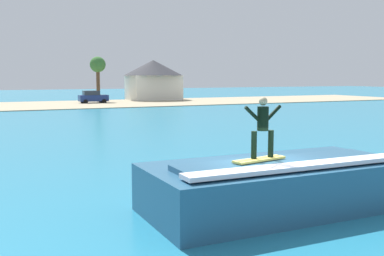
{
  "coord_description": "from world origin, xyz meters",
  "views": [
    {
      "loc": [
        -7.16,
        -10.7,
        3.93
      ],
      "look_at": [
        0.66,
        5.97,
        1.84
      ],
      "focal_mm": 42.72,
      "sensor_mm": 36.0,
      "label": 1
    }
  ],
  "objects": [
    {
      "name": "car_far_shore",
      "position": [
        7.92,
        55.31,
        0.95
      ],
      "size": [
        4.12,
        2.13,
        1.86
      ],
      "color": "navy",
      "rests_on": "ground_plane"
    },
    {
      "name": "ground_plane",
      "position": [
        0.0,
        0.0,
        0.0
      ],
      "size": [
        260.0,
        260.0,
        0.0
      ],
      "primitive_type": "plane",
      "color": "teal"
    },
    {
      "name": "surfboard",
      "position": [
        -0.05,
        -0.03,
        1.6
      ],
      "size": [
        1.77,
        0.71,
        0.06
      ],
      "color": "#EAD159",
      "rests_on": "wave_crest"
    },
    {
      "name": "house_gabled_white",
      "position": [
        18.99,
        59.97,
        3.77
      ],
      "size": [
        9.71,
        9.71,
        6.56
      ],
      "color": "silver",
      "rests_on": "ground_plane"
    },
    {
      "name": "wave_crest",
      "position": [
        0.66,
        0.19,
        0.74
      ],
      "size": [
        7.66,
        3.54,
        1.57
      ],
      "color": "#28597A",
      "rests_on": "ground_plane"
    },
    {
      "name": "surfer",
      "position": [
        0.07,
        0.02,
        2.59
      ],
      "size": [
        1.22,
        0.32,
        1.73
      ],
      "color": "black",
      "rests_on": "surfboard"
    },
    {
      "name": "shoreline_bank",
      "position": [
        0.0,
        53.43,
        0.05
      ],
      "size": [
        120.0,
        18.44,
        0.09
      ],
      "color": "tan",
      "rests_on": "ground_plane"
    },
    {
      "name": "tree_tall_bare",
      "position": [
        9.42,
        58.12,
        5.37
      ],
      "size": [
        2.37,
        2.37,
        6.88
      ],
      "color": "brown",
      "rests_on": "ground_plane"
    }
  ]
}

